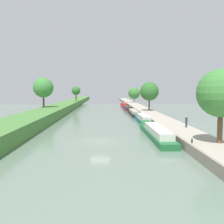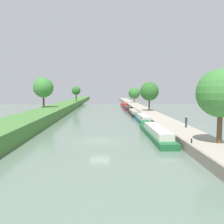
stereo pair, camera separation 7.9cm
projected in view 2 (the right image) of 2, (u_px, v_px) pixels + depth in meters
ground_plane at (100, 141)px, 33.19m from camera, size 160.00×160.00×0.00m
left_grassy_bank at (0, 133)px, 32.80m from camera, size 6.36×260.00×2.04m
right_towpath at (189, 137)px, 33.42m from camera, size 4.20×260.00×1.02m
stone_quay at (172, 137)px, 33.36m from camera, size 0.25×260.00×1.07m
narrowboat_green at (155, 132)px, 36.19m from camera, size 2.20×17.14×2.24m
narrowboat_teal at (142, 119)px, 51.65m from camera, size 1.81×13.96×2.13m
narrowboat_black at (133, 112)px, 67.97m from camera, size 1.81×16.34×1.82m
narrowboat_maroon at (127, 108)px, 84.10m from camera, size 2.15×11.94×2.04m
narrowboat_red at (124, 105)px, 99.11m from camera, size 2.02×15.39×2.00m
tree_rightbank_near at (221, 93)px, 26.60m from camera, size 4.97×4.97×7.65m
tree_rightbank_midnear at (149, 91)px, 66.99m from camera, size 4.81×4.81×7.40m
tree_rightbank_midfar at (134, 93)px, 110.04m from camera, size 4.92×4.92×6.33m
tree_leftbank_downstream at (43, 88)px, 64.70m from camera, size 4.98×4.98×7.43m
tree_leftbank_upstream at (76, 91)px, 97.08m from camera, size 3.24×3.24×5.61m
person_walking at (186, 121)px, 38.01m from camera, size 0.34×0.34×1.66m
mooring_bollard_near at (192, 141)px, 27.01m from camera, size 0.16×0.16×0.45m
mooring_bollard_far at (128, 102)px, 106.34m from camera, size 0.16×0.16×0.45m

